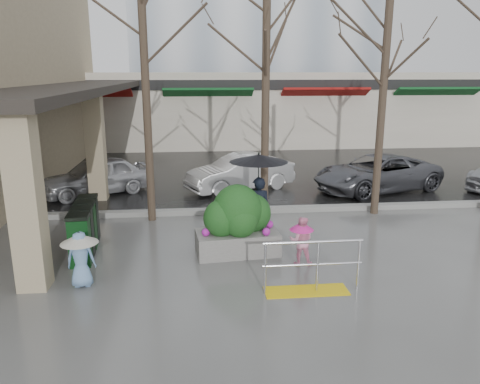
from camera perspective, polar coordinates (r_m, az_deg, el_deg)
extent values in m
plane|color=#51514F|center=(10.10, -0.83, -9.31)|extent=(120.00, 120.00, 0.00)
cube|color=black|center=(31.48, -4.23, 7.06)|extent=(120.00, 36.00, 0.01)
cube|color=gray|center=(13.82, -2.23, -2.33)|extent=(120.00, 0.30, 0.15)
cube|color=#2D2823|center=(17.68, -19.29, 12.27)|extent=(2.80, 18.00, 0.25)
cube|color=tan|center=(9.54, -24.63, -0.97)|extent=(0.55, 0.55, 3.50)
cube|color=tan|center=(15.70, -17.17, 5.35)|extent=(0.55, 0.55, 3.50)
cube|color=beige|center=(27.43, 0.16, 10.19)|extent=(34.00, 6.00, 4.00)
cube|color=maroon|center=(24.89, -18.12, 11.00)|extent=(4.50, 1.68, 0.87)
cube|color=#0F4C1E|center=(24.35, -3.92, 11.61)|extent=(4.50, 1.68, 0.87)
cube|color=maroon|center=(25.26, 10.10, 11.53)|extent=(4.50, 1.68, 0.87)
cube|color=#0F4C1E|center=(27.48, 22.47, 10.90)|extent=(4.50, 1.68, 0.87)
cube|color=black|center=(24.47, 0.87, 12.94)|extent=(34.00, 0.35, 0.50)
cube|color=yellow|center=(9.22, 8.07, -11.84)|extent=(1.60, 0.50, 0.02)
cylinder|color=silver|center=(8.86, 3.08, -9.33)|extent=(0.05, 0.05, 1.00)
cylinder|color=silver|center=(9.06, 9.43, -8.97)|extent=(0.05, 0.05, 1.00)
cylinder|color=silver|center=(9.29, 14.25, -8.62)|extent=(0.05, 0.05, 1.00)
cylinder|color=silver|center=(8.85, 8.93, -6.04)|extent=(1.90, 0.06, 0.06)
cylinder|color=silver|center=(9.01, 8.82, -8.72)|extent=(1.90, 0.04, 0.04)
cylinder|color=#382B21|center=(12.88, -11.36, 11.22)|extent=(0.22, 0.22, 6.80)
cylinder|color=#382B21|center=(12.97, 3.14, 11.94)|extent=(0.22, 0.22, 7.00)
cylinder|color=#382B21|center=(13.87, 16.96, 10.48)|extent=(0.22, 0.22, 6.50)
imported|color=black|center=(11.36, 2.22, -2.18)|extent=(0.61, 0.41, 1.64)
cylinder|color=black|center=(11.14, 2.27, 1.98)|extent=(0.02, 0.02, 1.04)
cone|color=black|center=(11.06, 2.29, 4.15)|extent=(1.41, 1.41, 0.18)
sphere|color=black|center=(11.04, 2.30, 4.71)|extent=(0.05, 0.05, 0.05)
imported|color=#FF9BC3|center=(10.21, 7.47, -5.92)|extent=(0.60, 0.51, 1.07)
cylinder|color=black|center=(10.14, 7.51, -4.88)|extent=(0.02, 0.02, 0.46)
cone|color=#E12393|center=(10.10, 7.54, -4.12)|extent=(0.53, 0.53, 0.18)
sphere|color=black|center=(10.06, 7.56, -3.52)|extent=(0.05, 0.05, 0.05)
imported|color=#7098C7|center=(9.63, -18.82, -7.78)|extent=(0.55, 0.37, 1.11)
cylinder|color=black|center=(9.54, -18.95, -6.34)|extent=(0.02, 0.02, 0.52)
cone|color=beige|center=(9.48, -19.03, -5.39)|extent=(0.72, 0.72, 0.18)
sphere|color=black|center=(9.45, -19.09, -4.76)|extent=(0.05, 0.05, 0.05)
cube|color=gray|center=(10.81, -0.33, -6.18)|extent=(1.95, 1.11, 0.52)
ellipsoid|color=#164215|center=(10.56, -0.34, -2.26)|extent=(1.14, 1.02, 1.20)
sphere|color=#164215|center=(10.48, -2.26, -3.22)|extent=(0.82, 0.82, 0.82)
sphere|color=#164215|center=(10.79, 1.50, -2.60)|extent=(0.87, 0.87, 0.87)
cube|color=#0D3C14|center=(10.65, -18.94, -5.79)|extent=(0.47, 0.47, 1.05)
cube|color=black|center=(10.47, -19.20, -2.83)|extent=(0.50, 0.50, 0.08)
cube|color=black|center=(11.14, -18.57, -4.86)|extent=(0.47, 0.47, 1.05)
cube|color=black|center=(10.97, -18.81, -2.02)|extent=(0.50, 0.50, 0.08)
cube|color=#0D3B13|center=(11.64, -18.23, -4.01)|extent=(0.47, 0.47, 1.05)
cube|color=black|center=(11.48, -18.46, -1.29)|extent=(0.50, 0.50, 0.08)
cube|color=black|center=(12.14, -17.92, -3.23)|extent=(0.47, 0.47, 1.05)
cube|color=black|center=(11.98, -18.13, -0.61)|extent=(0.50, 0.50, 0.08)
imported|color=#B9BABF|center=(16.55, -17.06, 1.85)|extent=(3.96, 3.07, 1.26)
imported|color=white|center=(16.42, 0.03, 2.40)|extent=(4.03, 2.79, 1.26)
imported|color=#56575D|center=(17.02, 16.34, 2.24)|extent=(4.95, 3.37, 1.26)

